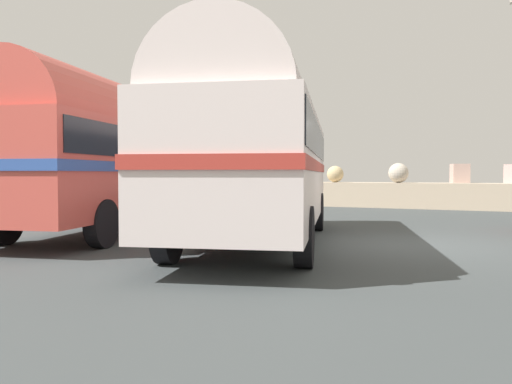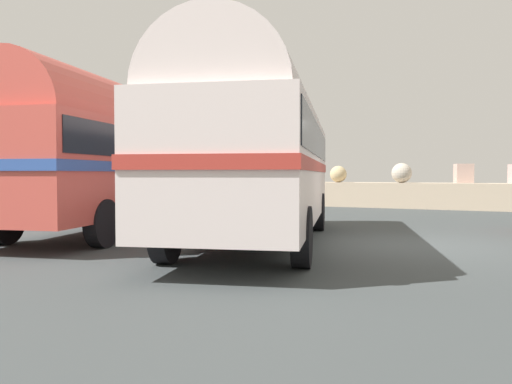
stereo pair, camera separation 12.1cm
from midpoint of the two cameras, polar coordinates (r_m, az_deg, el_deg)
ground at (r=10.75m, az=17.33°, el=-5.85°), size 32.00×26.00×0.02m
breakwater at (r=22.40m, az=20.78°, el=-0.01°), size 31.36×2.37×2.48m
vintage_coach at (r=10.41m, az=0.10°, el=5.25°), size 4.63×8.91×3.70m
second_coach at (r=13.04m, az=-16.29°, el=4.52°), size 4.33×8.91×3.70m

